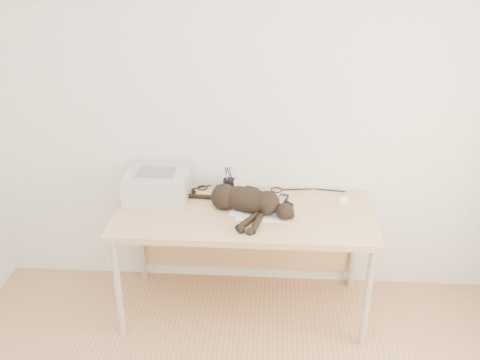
# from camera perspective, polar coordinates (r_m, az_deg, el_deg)

# --- Properties ---
(wall_back) EXTENTS (3.50, 0.00, 3.50)m
(wall_back) POSITION_cam_1_polar(r_m,az_deg,el_deg) (3.42, 0.81, 7.74)
(wall_back) COLOR white
(wall_back) RESTS_ON floor
(desk) EXTENTS (1.60, 0.70, 0.74)m
(desk) POSITION_cam_1_polar(r_m,az_deg,el_deg) (3.45, 0.51, -4.69)
(desk) COLOR tan
(desk) RESTS_ON floor
(printer) EXTENTS (0.40, 0.34, 0.19)m
(printer) POSITION_cam_1_polar(r_m,az_deg,el_deg) (3.49, -8.78, -0.49)
(printer) COLOR silver
(printer) RESTS_ON desk
(papers) EXTENTS (0.39, 0.31, 0.01)m
(papers) POSITION_cam_1_polar(r_m,az_deg,el_deg) (3.31, 2.27, -3.40)
(papers) COLOR white
(papers) RESTS_ON desk
(cat) EXTENTS (0.69, 0.48, 0.17)m
(cat) POSITION_cam_1_polar(r_m,az_deg,el_deg) (3.29, 0.39, -2.21)
(cat) COLOR black
(cat) RESTS_ON desk
(mug) EXTENTS (0.14, 0.14, 0.10)m
(mug) POSITION_cam_1_polar(r_m,az_deg,el_deg) (3.54, -1.13, -0.50)
(mug) COLOR white
(mug) RESTS_ON desk
(pen_cup) EXTENTS (0.07, 0.07, 0.19)m
(pen_cup) POSITION_cam_1_polar(r_m,az_deg,el_deg) (3.52, -1.21, -0.65)
(pen_cup) COLOR black
(pen_cup) RESTS_ON desk
(remote_grey) EXTENTS (0.14, 0.19, 0.02)m
(remote_grey) POSITION_cam_1_polar(r_m,az_deg,el_deg) (3.50, 3.03, -1.57)
(remote_grey) COLOR slate
(remote_grey) RESTS_ON desk
(remote_black) EXTENTS (0.11, 0.21, 0.02)m
(remote_black) POSITION_cam_1_polar(r_m,az_deg,el_deg) (3.42, 4.34, -2.37)
(remote_black) COLOR black
(remote_black) RESTS_ON desk
(mouse) EXTENTS (0.09, 0.13, 0.04)m
(mouse) POSITION_cam_1_polar(r_m,az_deg,el_deg) (3.50, 10.97, -1.93)
(mouse) COLOR white
(mouse) RESTS_ON desk
(cable_tangle) EXTENTS (1.36, 0.08, 0.01)m
(cable_tangle) POSITION_cam_1_polar(r_m,az_deg,el_deg) (3.58, 0.72, -0.97)
(cable_tangle) COLOR black
(cable_tangle) RESTS_ON desk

